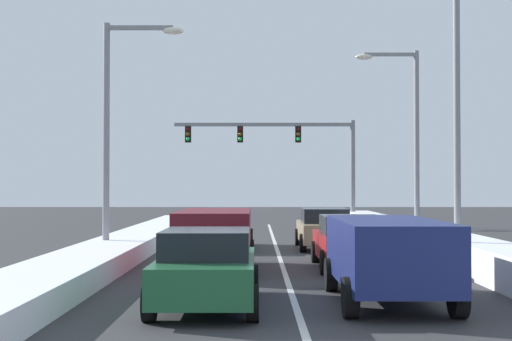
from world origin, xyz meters
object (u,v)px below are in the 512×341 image
at_px(traffic_light_gantry, 288,145).
at_px(street_lamp_right_mid, 406,127).
at_px(sedan_red_right_lane_second, 350,242).
at_px(sedan_green_center_lane_nearest, 206,268).
at_px(suv_maroon_center_lane_second, 214,234).
at_px(suv_navy_right_lane_nearest, 386,252).
at_px(street_lamp_right_near, 445,90).
at_px(sedan_white_center_lane_third, 225,228).
at_px(street_lamp_left_mid, 116,116).
at_px(sedan_tan_right_lane_third, 323,228).

bearing_deg(traffic_light_gantry, street_lamp_right_mid, -70.31).
bearing_deg(sedan_red_right_lane_second, traffic_light_gantry, 91.94).
distance_m(sedan_green_center_lane_nearest, suv_maroon_center_lane_second, 6.22).
relative_size(suv_navy_right_lane_nearest, street_lamp_right_near, 0.53).
bearing_deg(sedan_white_center_lane_third, sedan_green_center_lane_nearest, -89.24).
xyz_separation_m(suv_navy_right_lane_nearest, street_lamp_right_near, (3.53, 8.93, 4.42)).
bearing_deg(street_lamp_right_near, sedan_white_center_lane_third, 151.72).
relative_size(traffic_light_gantry, street_lamp_right_mid, 1.32).
bearing_deg(sedan_white_center_lane_third, suv_navy_right_lane_nearest, -73.72).
bearing_deg(street_lamp_left_mid, sedan_green_center_lane_nearest, -70.13).
bearing_deg(sedan_tan_right_lane_third, suv_navy_right_lane_nearest, -89.66).
distance_m(suv_maroon_center_lane_second, street_lamp_left_mid, 6.30).
distance_m(sedan_red_right_lane_second, street_lamp_right_mid, 11.19).
distance_m(suv_navy_right_lane_nearest, sedan_green_center_lane_nearest, 3.62).
bearing_deg(suv_navy_right_lane_nearest, sedan_tan_right_lane_third, 90.34).
bearing_deg(traffic_light_gantry, street_lamp_left_mid, -109.17).
height_order(sedan_tan_right_lane_third, sedan_green_center_lane_nearest, same).
bearing_deg(street_lamp_left_mid, sedan_red_right_lane_second, -24.40).
bearing_deg(traffic_light_gantry, sedan_tan_right_lane_third, -87.79).
bearing_deg(suv_navy_right_lane_nearest, sedan_white_center_lane_third, 106.28).
bearing_deg(sedan_white_center_lane_third, sedan_red_right_lane_second, -60.04).
bearing_deg(sedan_white_center_lane_third, street_lamp_right_mid, 22.65).
bearing_deg(sedan_red_right_lane_second, street_lamp_right_near, 38.19).
bearing_deg(sedan_red_right_lane_second, sedan_tan_right_lane_third, 91.31).
height_order(sedan_red_right_lane_second, street_lamp_right_near, street_lamp_right_near).
height_order(street_lamp_right_near, street_lamp_right_mid, street_lamp_right_near).
xyz_separation_m(sedan_green_center_lane_nearest, traffic_light_gantry, (2.90, 28.82, 3.96)).
relative_size(traffic_light_gantry, street_lamp_left_mid, 1.37).
height_order(traffic_light_gantry, street_lamp_right_mid, street_lamp_right_mid).
height_order(sedan_green_center_lane_nearest, street_lamp_right_near, street_lamp_right_near).
bearing_deg(sedan_white_center_lane_third, street_lamp_left_mid, -135.91).
xyz_separation_m(street_lamp_right_mid, street_lamp_left_mid, (-10.94, -6.47, -0.14)).
bearing_deg(suv_maroon_center_lane_second, sedan_green_center_lane_nearest, -88.21).
xyz_separation_m(suv_maroon_center_lane_second, street_lamp_left_mid, (-3.43, 3.82, 3.65)).
height_order(suv_navy_right_lane_nearest, sedan_red_right_lane_second, suv_navy_right_lane_nearest).
height_order(sedan_red_right_lane_second, sedan_tan_right_lane_third, same).
bearing_deg(sedan_green_center_lane_nearest, sedan_tan_right_lane_third, 75.30).
bearing_deg(suv_maroon_center_lane_second, street_lamp_right_mid, 53.89).
bearing_deg(sedan_red_right_lane_second, suv_maroon_center_lane_second, -172.27).
bearing_deg(sedan_green_center_lane_nearest, suv_navy_right_lane_nearest, 8.25).
bearing_deg(street_lamp_left_mid, traffic_light_gantry, 70.83).
xyz_separation_m(suv_navy_right_lane_nearest, sedan_green_center_lane_nearest, (-3.58, -0.52, -0.25)).
distance_m(sedan_green_center_lane_nearest, street_lamp_left_mid, 11.36).
bearing_deg(suv_maroon_center_lane_second, sedan_red_right_lane_second, 7.73).
xyz_separation_m(suv_maroon_center_lane_second, traffic_light_gantry, (3.10, 22.61, 3.71)).
height_order(suv_navy_right_lane_nearest, sedan_green_center_lane_nearest, suv_navy_right_lane_nearest).
bearing_deg(street_lamp_right_near, sedan_tan_right_lane_third, 132.84).
distance_m(sedan_white_center_lane_third, street_lamp_left_mid, 6.19).
bearing_deg(suv_navy_right_lane_nearest, sedan_red_right_lane_second, 89.31).
distance_m(sedan_white_center_lane_third, street_lamp_right_near, 9.50).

